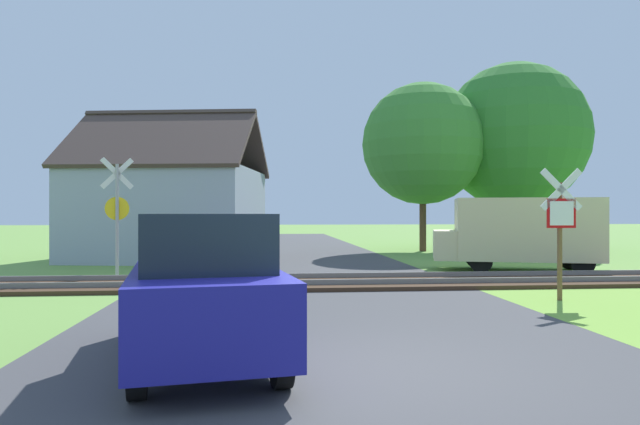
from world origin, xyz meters
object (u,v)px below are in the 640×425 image
object	(u,v)px
house	(171,210)
tree_far	(514,136)
stop_sign_near	(560,223)
tree_right	(423,144)
parked_car	(204,287)
mail_truck	(520,231)
crossing_sign_far	(117,208)

from	to	relation	value
house	tree_far	world-z (taller)	tree_far
stop_sign_near	tree_far	distance (m)	17.30
house	tree_right	xyz separation A→B (m)	(10.99, 3.30, 3.10)
house	parked_car	bearing A→B (deg)	-70.00
stop_sign_near	mail_truck	world-z (taller)	stop_sign_near
tree_far	parked_car	world-z (taller)	tree_far
crossing_sign_far	mail_truck	size ratio (longest dim) A/B	0.63
crossing_sign_far	mail_truck	xyz separation A→B (m)	(11.85, 0.90, -0.67)
tree_far	mail_truck	size ratio (longest dim) A/B	1.74
stop_sign_near	tree_far	bearing A→B (deg)	-109.26
tree_far	mail_truck	distance (m)	11.61
crossing_sign_far	tree_far	size ratio (longest dim) A/B	0.36
tree_right	mail_truck	xyz separation A→B (m)	(0.51, -9.11, -3.78)
tree_right	house	bearing A→B (deg)	-163.30
parked_car	mail_truck	bearing A→B (deg)	39.80
stop_sign_near	house	world-z (taller)	house
tree_right	mail_truck	size ratio (longest dim) A/B	1.51
tree_right	parked_car	size ratio (longest dim) A/B	1.86
parked_car	house	bearing A→B (deg)	91.37
stop_sign_near	tree_far	world-z (taller)	tree_far
mail_truck	house	bearing A→B (deg)	78.86
mail_truck	tree_far	bearing A→B (deg)	-7.73
crossing_sign_far	parked_car	bearing A→B (deg)	-85.16
parked_car	tree_far	bearing A→B (deg)	47.71
mail_truck	parked_car	world-z (taller)	mail_truck
crossing_sign_far	mail_truck	world-z (taller)	crossing_sign_far
stop_sign_near	tree_right	world-z (taller)	tree_right
crossing_sign_far	tree_right	distance (m)	15.44
house	tree_right	distance (m)	11.89
tree_far	stop_sign_near	bearing A→B (deg)	-111.27
parked_car	stop_sign_near	bearing A→B (deg)	21.94
stop_sign_near	house	size ratio (longest dim) A/B	0.35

